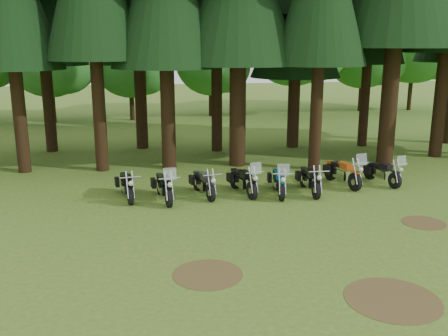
{
  "coord_description": "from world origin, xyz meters",
  "views": [
    {
      "loc": [
        -4.59,
        -13.54,
        5.7
      ],
      "look_at": [
        -1.36,
        5.0,
        1.0
      ],
      "focal_mm": 40.0,
      "sensor_mm": 36.0,
      "label": 1
    }
  ],
  "objects_px": {
    "motorcycle_0": "(127,186)",
    "motorcycle_6": "(343,173)",
    "motorcycle_5": "(310,180)",
    "motorcycle_1": "(164,187)",
    "motorcycle_4": "(279,182)",
    "motorcycle_2": "(203,184)",
    "motorcycle_3": "(243,181)",
    "motorcycle_7": "(382,173)"
  },
  "relations": [
    {
      "from": "motorcycle_2",
      "to": "motorcycle_7",
      "type": "height_order",
      "value": "motorcycle_7"
    },
    {
      "from": "motorcycle_2",
      "to": "motorcycle_7",
      "type": "distance_m",
      "value": 7.58
    },
    {
      "from": "motorcycle_5",
      "to": "motorcycle_7",
      "type": "relative_size",
      "value": 1.06
    },
    {
      "from": "motorcycle_6",
      "to": "motorcycle_5",
      "type": "bearing_deg",
      "value": -167.62
    },
    {
      "from": "motorcycle_3",
      "to": "motorcycle_6",
      "type": "xyz_separation_m",
      "value": [
        4.28,
        0.45,
        0.03
      ]
    },
    {
      "from": "motorcycle_1",
      "to": "motorcycle_4",
      "type": "bearing_deg",
      "value": -8.2
    },
    {
      "from": "motorcycle_2",
      "to": "motorcycle_4",
      "type": "height_order",
      "value": "motorcycle_4"
    },
    {
      "from": "motorcycle_2",
      "to": "motorcycle_1",
      "type": "bearing_deg",
      "value": -178.39
    },
    {
      "from": "motorcycle_0",
      "to": "motorcycle_2",
      "type": "distance_m",
      "value": 2.91
    },
    {
      "from": "motorcycle_1",
      "to": "motorcycle_7",
      "type": "xyz_separation_m",
      "value": [
        9.1,
        0.74,
        -0.04
      ]
    },
    {
      "from": "motorcycle_4",
      "to": "motorcycle_5",
      "type": "bearing_deg",
      "value": 9.64
    },
    {
      "from": "motorcycle_0",
      "to": "motorcycle_6",
      "type": "bearing_deg",
      "value": -7.57
    },
    {
      "from": "motorcycle_4",
      "to": "motorcycle_0",
      "type": "bearing_deg",
      "value": -177.13
    },
    {
      "from": "motorcycle_5",
      "to": "motorcycle_7",
      "type": "bearing_deg",
      "value": 14.15
    },
    {
      "from": "motorcycle_2",
      "to": "motorcycle_5",
      "type": "distance_m",
      "value": 4.17
    },
    {
      "from": "motorcycle_5",
      "to": "motorcycle_6",
      "type": "bearing_deg",
      "value": 26.8
    },
    {
      "from": "motorcycle_1",
      "to": "motorcycle_2",
      "type": "distance_m",
      "value": 1.57
    },
    {
      "from": "motorcycle_0",
      "to": "motorcycle_3",
      "type": "height_order",
      "value": "motorcycle_3"
    },
    {
      "from": "motorcycle_5",
      "to": "motorcycle_6",
      "type": "distance_m",
      "value": 1.84
    },
    {
      "from": "motorcycle_2",
      "to": "motorcycle_6",
      "type": "height_order",
      "value": "motorcycle_6"
    },
    {
      "from": "motorcycle_5",
      "to": "motorcycle_0",
      "type": "bearing_deg",
      "value": 178.79
    },
    {
      "from": "motorcycle_5",
      "to": "motorcycle_7",
      "type": "height_order",
      "value": "motorcycle_7"
    },
    {
      "from": "motorcycle_2",
      "to": "motorcycle_3",
      "type": "xyz_separation_m",
      "value": [
        1.55,
        -0.02,
        0.03
      ]
    },
    {
      "from": "motorcycle_0",
      "to": "motorcycle_6",
      "type": "xyz_separation_m",
      "value": [
        8.74,
        0.29,
        0.05
      ]
    },
    {
      "from": "motorcycle_4",
      "to": "motorcycle_7",
      "type": "relative_size",
      "value": 1.06
    },
    {
      "from": "motorcycle_7",
      "to": "motorcycle_0",
      "type": "bearing_deg",
      "value": 168.12
    },
    {
      "from": "motorcycle_5",
      "to": "motorcycle_1",
      "type": "bearing_deg",
      "value": -177.11
    },
    {
      "from": "motorcycle_7",
      "to": "motorcycle_1",
      "type": "bearing_deg",
      "value": 171.44
    },
    {
      "from": "motorcycle_2",
      "to": "motorcycle_3",
      "type": "relative_size",
      "value": 0.95
    },
    {
      "from": "motorcycle_2",
      "to": "motorcycle_3",
      "type": "distance_m",
      "value": 1.55
    },
    {
      "from": "motorcycle_2",
      "to": "motorcycle_5",
      "type": "bearing_deg",
      "value": -16.4
    },
    {
      "from": "motorcycle_5",
      "to": "motorcycle_6",
      "type": "relative_size",
      "value": 0.95
    },
    {
      "from": "motorcycle_5",
      "to": "motorcycle_2",
      "type": "bearing_deg",
      "value": 177.99
    },
    {
      "from": "motorcycle_6",
      "to": "motorcycle_4",
      "type": "bearing_deg",
      "value": -176.78
    },
    {
      "from": "motorcycle_0",
      "to": "motorcycle_6",
      "type": "height_order",
      "value": "motorcycle_6"
    },
    {
      "from": "motorcycle_6",
      "to": "motorcycle_2",
      "type": "bearing_deg",
      "value": 172.3
    },
    {
      "from": "motorcycle_3",
      "to": "motorcycle_5",
      "type": "distance_m",
      "value": 2.62
    },
    {
      "from": "motorcycle_1",
      "to": "motorcycle_7",
      "type": "height_order",
      "value": "motorcycle_1"
    },
    {
      "from": "motorcycle_3",
      "to": "motorcycle_7",
      "type": "xyz_separation_m",
      "value": [
        6.02,
        0.4,
        -0.02
      ]
    },
    {
      "from": "motorcycle_2",
      "to": "motorcycle_4",
      "type": "relative_size",
      "value": 0.95
    },
    {
      "from": "motorcycle_1",
      "to": "motorcycle_5",
      "type": "relative_size",
      "value": 1.02
    },
    {
      "from": "motorcycle_0",
      "to": "motorcycle_4",
      "type": "xyz_separation_m",
      "value": [
        5.79,
        -0.5,
        0.02
      ]
    }
  ]
}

